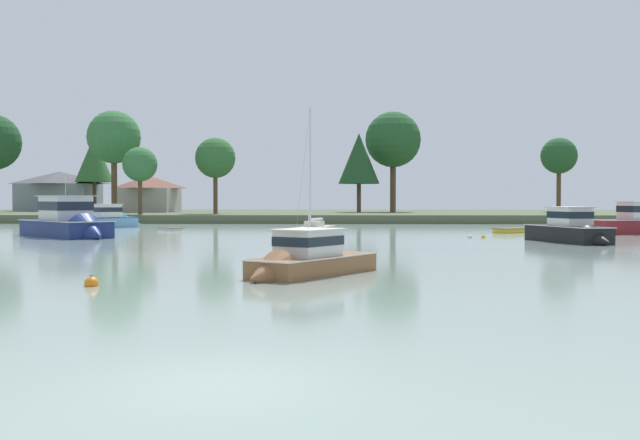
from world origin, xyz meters
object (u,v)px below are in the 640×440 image
(cruiser_wood, at_px, (303,265))
(mooring_buoy_orange, at_px, (91,284))
(mooring_buoy_red, at_px, (312,255))
(cruiser_black, at_px, (573,234))
(mooring_buoy_yellow, at_px, (483,237))
(sailboat_grey, at_px, (313,235))
(dinghy_white, at_px, (171,230))
(cruiser_navy, at_px, (71,227))
(dinghy_yellow, at_px, (513,231))
(cruiser_skyblue, at_px, (109,223))
(mooring_buoy_white, at_px, (469,237))

(cruiser_wood, distance_m, mooring_buoy_orange, 7.64)
(mooring_buoy_red, bearing_deg, mooring_buoy_orange, -117.12)
(cruiser_wood, bearing_deg, cruiser_black, 52.61)
(mooring_buoy_red, bearing_deg, mooring_buoy_yellow, 56.47)
(sailboat_grey, height_order, dinghy_white, sailboat_grey)
(cruiser_wood, bearing_deg, cruiser_navy, 124.21)
(sailboat_grey, xyz_separation_m, dinghy_yellow, (16.94, 9.40, -0.09))
(cruiser_black, relative_size, mooring_buoy_yellow, 22.44)
(cruiser_wood, distance_m, mooring_buoy_yellow, 30.85)
(cruiser_navy, height_order, dinghy_white, cruiser_navy)
(cruiser_skyblue, bearing_deg, cruiser_wood, -64.73)
(mooring_buoy_yellow, bearing_deg, cruiser_wood, -113.16)
(mooring_buoy_white, bearing_deg, mooring_buoy_yellow, 7.27)
(cruiser_wood, xyz_separation_m, mooring_buoy_orange, (-6.86, -3.34, -0.33))
(cruiser_wood, height_order, mooring_buoy_red, cruiser_wood)
(dinghy_yellow, xyz_separation_m, cruiser_wood, (-16.26, -36.80, 0.27))
(cruiser_wood, xyz_separation_m, mooring_buoy_yellow, (12.13, 28.36, -0.36))
(cruiser_navy, relative_size, dinghy_yellow, 2.67)
(cruiser_wood, bearing_deg, sailboat_grey, 91.42)
(dinghy_yellow, xyz_separation_m, mooring_buoy_white, (-5.19, -8.57, -0.08))
(cruiser_wood, bearing_deg, mooring_buoy_orange, -154.08)
(sailboat_grey, height_order, mooring_buoy_red, sailboat_grey)
(sailboat_grey, bearing_deg, cruiser_black, -16.71)
(cruiser_skyblue, relative_size, dinghy_white, 2.73)
(cruiser_navy, bearing_deg, mooring_buoy_red, -43.55)
(dinghy_yellow, bearing_deg, cruiser_black, -87.48)
(dinghy_white, bearing_deg, mooring_buoy_red, -64.62)
(cruiser_skyblue, xyz_separation_m, dinghy_yellow, (38.61, -10.53, -0.38))
(cruiser_skyblue, distance_m, dinghy_white, 10.83)
(cruiser_wood, relative_size, mooring_buoy_orange, 13.05)
(sailboat_grey, relative_size, cruiser_black, 1.19)
(sailboat_grey, xyz_separation_m, mooring_buoy_red, (0.65, -17.39, -0.16))
(mooring_buoy_orange, bearing_deg, mooring_buoy_white, 60.39)
(cruiser_skyblue, bearing_deg, mooring_buoy_white, -29.75)
(cruiser_black, distance_m, dinghy_yellow, 14.70)
(mooring_buoy_white, relative_size, mooring_buoy_yellow, 1.10)
(dinghy_yellow, distance_m, cruiser_wood, 40.24)
(cruiser_navy, relative_size, cruiser_skyblue, 1.37)
(cruiser_skyblue, distance_m, mooring_buoy_orange, 52.98)
(sailboat_grey, relative_size, cruiser_wood, 1.51)
(cruiser_black, bearing_deg, sailboat_grey, 163.29)
(cruiser_black, height_order, mooring_buoy_white, cruiser_black)
(dinghy_white, relative_size, dinghy_yellow, 0.72)
(dinghy_yellow, bearing_deg, mooring_buoy_red, -121.30)
(mooring_buoy_white, bearing_deg, mooring_buoy_orange, -119.61)
(cruiser_navy, bearing_deg, cruiser_black, -9.61)
(cruiser_black, height_order, mooring_buoy_orange, cruiser_black)
(mooring_buoy_red, xyz_separation_m, mooring_buoy_yellow, (12.16, 18.35, -0.01))
(cruiser_skyblue, bearing_deg, sailboat_grey, -42.61)
(mooring_buoy_red, bearing_deg, cruiser_black, 35.57)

